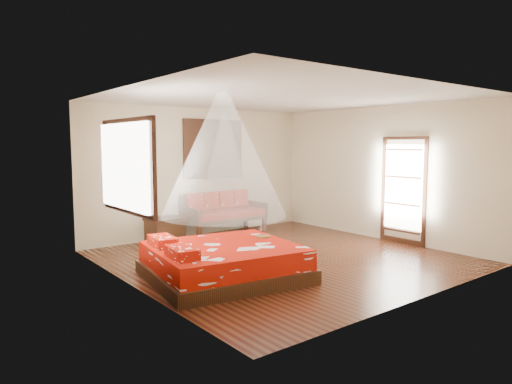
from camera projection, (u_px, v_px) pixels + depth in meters
room at (282, 179)px, 7.95m from camera, size 5.54×5.54×2.84m
bed at (223, 262)px, 6.83m from camera, size 2.43×2.26×0.64m
daybed at (222, 211)px, 10.11m from camera, size 1.82×0.81×0.95m
storage_chest at (165, 230)px, 9.36m from camera, size 0.79×0.61×0.51m
shutter_panel at (213, 149)px, 10.23m from camera, size 1.52×0.06×1.32m
window_left at (128, 166)px, 6.43m from camera, size 0.10×1.74×1.34m
glazed_door at (403, 191)px, 9.18m from camera, size 0.08×1.02×2.16m
wine_tray at (263, 234)px, 7.41m from camera, size 0.24×0.24×0.20m
mosquito_net_main at (223, 155)px, 6.68m from camera, size 1.86×1.86×1.80m
mosquito_net_daybed at (225, 145)px, 9.86m from camera, size 0.84×0.84×1.50m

